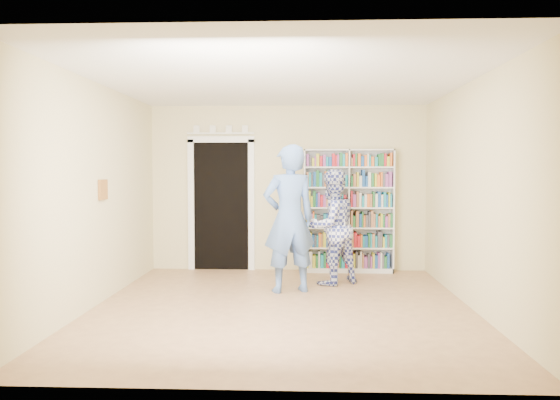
{
  "coord_description": "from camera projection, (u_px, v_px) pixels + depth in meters",
  "views": [
    {
      "loc": [
        0.25,
        -6.46,
        1.62
      ],
      "look_at": [
        -0.06,
        0.9,
        1.24
      ],
      "focal_mm": 35.0,
      "sensor_mm": 36.0,
      "label": 1
    }
  ],
  "objects": [
    {
      "name": "floor",
      "position": [
        282.0,
        307.0,
        6.54
      ],
      "size": [
        5.0,
        5.0,
        0.0
      ],
      "primitive_type": "plane",
      "color": "#8F6545",
      "rests_on": "ground"
    },
    {
      "name": "ceiling",
      "position": [
        282.0,
        80.0,
        6.4
      ],
      "size": [
        5.0,
        5.0,
        0.0
      ],
      "primitive_type": "plane",
      "rotation": [
        3.14,
        0.0,
        0.0
      ],
      "color": "white",
      "rests_on": "wall_back"
    },
    {
      "name": "wall_back",
      "position": [
        288.0,
        188.0,
        8.96
      ],
      "size": [
        4.5,
        0.0,
        4.5
      ],
      "primitive_type": "plane",
      "rotation": [
        1.57,
        0.0,
        0.0
      ],
      "color": "beige",
      "rests_on": "floor"
    },
    {
      "name": "wall_left",
      "position": [
        95.0,
        194.0,
        6.56
      ],
      "size": [
        0.0,
        5.0,
        5.0
      ],
      "primitive_type": "plane",
      "rotation": [
        1.57,
        0.0,
        1.57
      ],
      "color": "beige",
      "rests_on": "floor"
    },
    {
      "name": "wall_right",
      "position": [
        474.0,
        195.0,
        6.37
      ],
      "size": [
        0.0,
        5.0,
        5.0
      ],
      "primitive_type": "plane",
      "rotation": [
        1.57,
        0.0,
        -1.57
      ],
      "color": "beige",
      "rests_on": "floor"
    },
    {
      "name": "bookshelf",
      "position": [
        348.0,
        210.0,
        8.78
      ],
      "size": [
        1.44,
        0.27,
        1.98
      ],
      "rotation": [
        0.0,
        0.0,
        -0.05
      ],
      "color": "white",
      "rests_on": "floor"
    },
    {
      "name": "doorway",
      "position": [
        221.0,
        198.0,
        9.0
      ],
      "size": [
        1.1,
        0.08,
        2.43
      ],
      "color": "black",
      "rests_on": "floor"
    },
    {
      "name": "wall_art",
      "position": [
        103.0,
        190.0,
        6.76
      ],
      "size": [
        0.03,
        0.25,
        0.25
      ],
      "primitive_type": "cube",
      "color": "brown",
      "rests_on": "wall_left"
    },
    {
      "name": "man_blue",
      "position": [
        289.0,
        219.0,
        7.32
      ],
      "size": [
        0.84,
        0.69,
        1.98
      ],
      "primitive_type": "imported",
      "rotation": [
        0.0,
        0.0,
        3.48
      ],
      "color": "#567CC1",
      "rests_on": "floor"
    },
    {
      "name": "man_plaid",
      "position": [
        332.0,
        227.0,
        7.83
      ],
      "size": [
        1.02,
        0.97,
        1.65
      ],
      "primitive_type": "imported",
      "rotation": [
        0.0,
        0.0,
        3.73
      ],
      "color": "navy",
      "rests_on": "floor"
    },
    {
      "name": "paper_sheet",
      "position": [
        338.0,
        220.0,
        7.66
      ],
      "size": [
        0.2,
        0.02,
        0.28
      ],
      "primitive_type": "cube",
      "rotation": [
        0.0,
        0.0,
        -0.08
      ],
      "color": "white",
      "rests_on": "man_plaid"
    }
  ]
}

